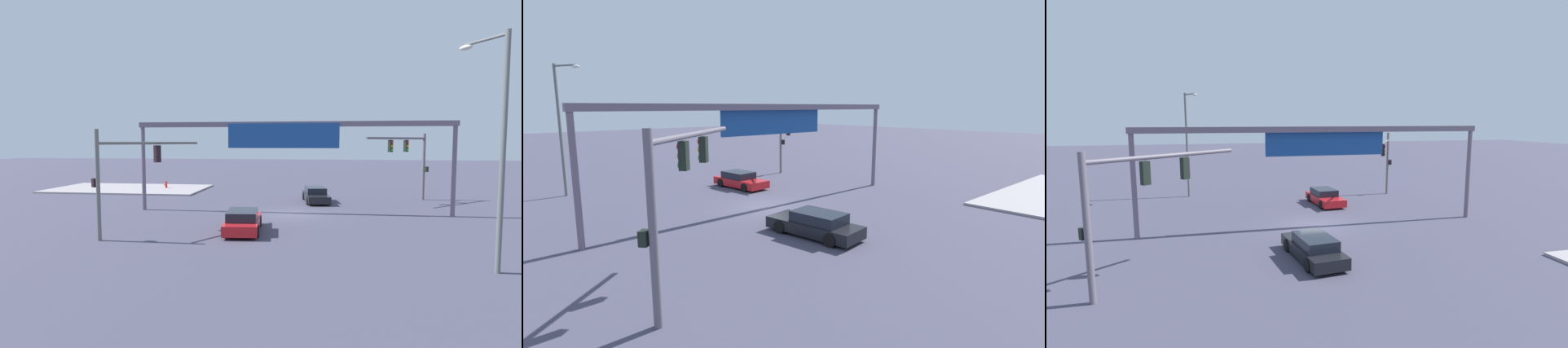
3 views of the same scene
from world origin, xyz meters
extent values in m
plane|color=#444154|center=(0.00, 0.00, 0.00)|extent=(174.00, 174.00, 0.00)
cube|color=#9C9597|center=(17.29, -12.28, 0.07)|extent=(15.44, 8.60, 0.15)
cylinder|color=#5F5965|center=(-10.68, -8.37, 2.79)|extent=(0.25, 0.25, 5.58)
cylinder|color=#5F5965|center=(-8.04, -6.11, 5.18)|extent=(5.39, 4.65, 0.19)
cube|color=black|center=(-8.89, -6.84, 4.56)|extent=(0.41, 0.41, 0.95)
cylinder|color=red|center=(-8.99, -6.72, 4.86)|extent=(0.19, 0.18, 0.20)
cylinder|color=orange|center=(-8.99, -6.72, 4.56)|extent=(0.19, 0.18, 0.20)
cylinder|color=green|center=(-8.99, -6.72, 4.26)|extent=(0.19, 0.18, 0.20)
cube|color=black|center=(-7.45, -5.61, 4.56)|extent=(0.41, 0.41, 0.95)
cylinder|color=red|center=(-7.56, -5.49, 4.86)|extent=(0.19, 0.18, 0.20)
cylinder|color=orange|center=(-7.56, -5.49, 4.56)|extent=(0.19, 0.18, 0.20)
cylinder|color=green|center=(-7.56, -5.49, 4.26)|extent=(0.19, 0.18, 0.20)
cube|color=black|center=(-10.85, -8.17, 2.60)|extent=(0.38, 0.38, 0.44)
cylinder|color=#64645E|center=(8.94, 8.79, 2.76)|extent=(0.20, 0.20, 5.52)
cylinder|color=#64645E|center=(7.25, 6.00, 4.82)|extent=(3.51, 5.65, 0.15)
cube|color=black|center=(7.09, 5.73, 4.22)|extent=(0.39, 0.41, 0.95)
cylinder|color=red|center=(7.23, 5.65, 4.52)|extent=(0.15, 0.20, 0.20)
cylinder|color=orange|center=(7.23, 5.65, 4.22)|extent=(0.15, 0.20, 0.20)
cylinder|color=green|center=(7.23, 5.65, 3.92)|extent=(0.15, 0.20, 0.20)
cube|color=black|center=(9.15, 8.67, 2.87)|extent=(0.36, 0.38, 0.44)
cylinder|color=#5D6361|center=(-8.43, 11.57, 4.45)|extent=(0.20, 0.20, 8.90)
cylinder|color=#5D6361|center=(-8.00, 10.74, 8.75)|extent=(0.97, 1.71, 0.12)
ellipsoid|color=silver|center=(-7.57, 9.91, 8.65)|extent=(0.54, 0.67, 0.20)
cylinder|color=slate|center=(-10.58, -0.39, 2.96)|extent=(0.28, 0.28, 5.91)
cylinder|color=slate|center=(10.58, -0.39, 2.96)|extent=(0.28, 0.28, 5.91)
cube|color=slate|center=(0.00, -0.39, 6.09)|extent=(21.55, 0.35, 0.35)
cube|color=navy|center=(0.56, -0.17, 5.30)|extent=(7.53, 0.08, 1.67)
cube|color=red|center=(2.26, 5.77, 0.44)|extent=(2.18, 4.62, 0.55)
cube|color=black|center=(2.23, 6.04, 0.96)|extent=(1.78, 2.46, 0.50)
cylinder|color=black|center=(3.21, 4.46, 0.32)|extent=(0.27, 0.66, 0.64)
cylinder|color=black|center=(1.54, 4.32, 0.32)|extent=(0.27, 0.66, 0.64)
cylinder|color=black|center=(2.97, 7.23, 0.32)|extent=(0.27, 0.66, 0.64)
cylinder|color=black|center=(1.30, 7.09, 0.32)|extent=(0.27, 0.66, 0.64)
cube|color=black|center=(-1.70, -5.78, 0.44)|extent=(2.34, 4.91, 0.55)
cube|color=black|center=(-1.67, -6.06, 0.96)|extent=(1.83, 2.64, 0.50)
cylinder|color=black|center=(-2.70, -4.43, 0.32)|extent=(0.30, 0.66, 0.64)
cylinder|color=black|center=(-1.10, -4.22, 0.32)|extent=(0.30, 0.66, 0.64)
cylinder|color=black|center=(-2.31, -7.33, 0.32)|extent=(0.30, 0.66, 0.64)
cylinder|color=black|center=(-0.71, -7.12, 0.32)|extent=(0.30, 0.66, 0.64)
cylinder|color=red|center=(13.65, -12.96, 0.43)|extent=(0.22, 0.22, 0.55)
sphere|color=red|center=(13.65, -12.96, 0.77)|extent=(0.18, 0.18, 0.18)
cylinder|color=red|center=(13.81, -12.96, 0.45)|extent=(0.12, 0.10, 0.10)
camera|label=1|loc=(-1.64, 27.60, 4.89)|focal=28.28mm
camera|label=2|loc=(-14.76, -18.26, 6.13)|focal=26.91mm
camera|label=3|loc=(-6.18, -23.25, 6.69)|focal=26.75mm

